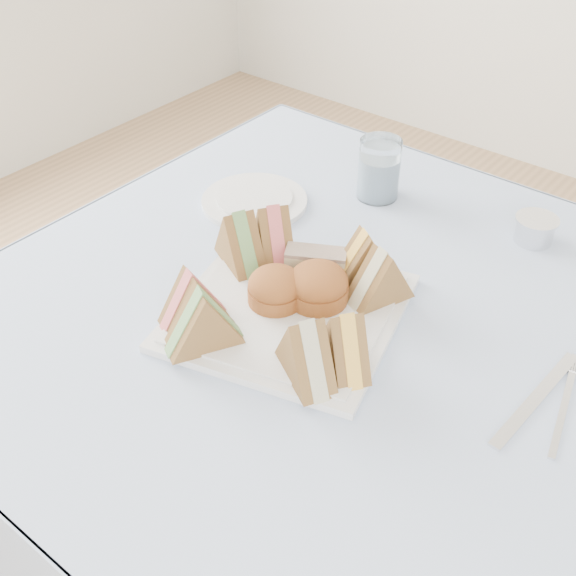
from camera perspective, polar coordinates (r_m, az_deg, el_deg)
The scene contains 19 objects.
table at distance 1.34m, azimuth 2.85°, elevation -14.08°, with size 0.90×0.90×0.74m, color brown.
tablecloth at distance 1.07m, azimuth 3.47°, elevation -1.71°, with size 1.02×1.02×0.01m, color #A8C3E1.
serving_plate at distance 1.05m, azimuth 0.00°, elevation -1.90°, with size 0.31×0.31×0.01m, color silver.
sandwich_fl_a at distance 1.01m, azimuth -7.60°, elevation -0.61°, with size 0.09×0.04×0.08m, color brown, non-canonical shape.
sandwich_fl_b at distance 0.96m, azimuth -6.75°, elevation -2.31°, with size 0.11×0.05×0.09m, color brown, non-canonical shape.
sandwich_fr_a at distance 0.93m, azimuth 4.56°, elevation -4.07°, with size 0.10×0.04×0.09m, color brown, non-canonical shape.
sandwich_fr_b at distance 0.91m, azimuth 1.43°, elevation -4.78°, with size 0.10×0.05×0.09m, color brown, non-canonical shape.
sandwich_bl_a at distance 1.11m, azimuth -3.84°, elevation 3.99°, with size 0.11×0.05×0.09m, color brown, non-canonical shape.
sandwich_bl_b at distance 1.12m, azimuth -1.16°, elevation 4.54°, with size 0.10×0.05×0.09m, color brown, non-canonical shape.
sandwich_br_a at distance 1.04m, azimuth 7.35°, elevation 1.04°, with size 0.10×0.05×0.09m, color brown, non-canonical shape.
sandwich_br_b at distance 1.08m, azimuth 6.01°, elevation 2.61°, with size 0.10×0.04×0.08m, color brown, non-canonical shape.
scone_left at distance 1.03m, azimuth -0.99°, elevation 0.02°, with size 0.08×0.08×0.05m, color brown.
scone_right at distance 1.04m, azimuth 2.40°, elevation 0.21°, with size 0.09×0.09×0.06m, color brown.
pastry_slice at distance 1.09m, azimuth 2.22°, elevation 2.03°, with size 0.09×0.04×0.04m, color beige.
side_plate at distance 1.30m, azimuth -2.67°, elevation 6.87°, with size 0.19×0.19×0.01m, color silver.
water_glass at distance 1.30m, azimuth 7.21°, elevation 9.31°, with size 0.07×0.07×0.11m, color white.
tea_strainer at distance 1.26m, azimuth 18.91°, elevation 4.31°, with size 0.07×0.07×0.04m, color silver.
knife at distance 0.98m, azimuth 18.99°, elevation -8.28°, with size 0.02×0.21×0.00m, color silver.
fork at distance 0.97m, azimuth 20.86°, elevation -9.21°, with size 0.01×0.16×0.00m, color silver.
Camera 1 is at (0.46, -0.68, 1.43)m, focal length 45.00 mm.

